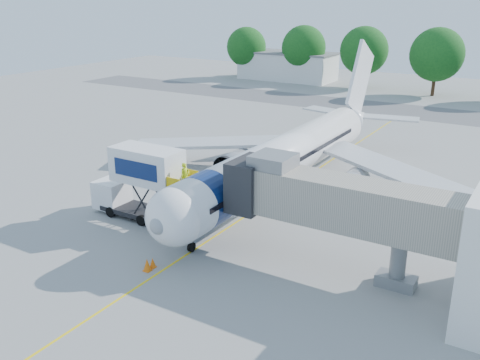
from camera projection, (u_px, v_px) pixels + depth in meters
The scene contains 14 objects.
ground at pixel (263, 205), 42.15m from camera, with size 160.00×160.00×0.00m, color gray.
guidance_line at pixel (263, 205), 42.14m from camera, with size 0.15×70.00×0.01m, color yellow.
taxiway_strip at pixel (406, 111), 76.00m from camera, with size 120.00×10.00×0.01m, color #59595B.
aircraft at pixel (288, 156), 44.50m from camera, with size 34.17×37.73×11.35m.
jet_bridge at pixel (326, 200), 31.14m from camera, with size 13.90×3.20×6.60m.
catering_hiloader at pixel (141, 183), 38.67m from camera, with size 8.50×2.44×5.50m.
ground_tug at pixel (96, 271), 30.69m from camera, with size 3.54×2.28×1.31m.
safety_cone_a at pixel (153, 263), 32.39m from camera, with size 0.40×0.40×0.64m.
safety_cone_b at pixel (147, 265), 31.97m from camera, with size 0.49×0.49×0.79m.
outbuilding_left at pixel (287, 66), 103.42m from camera, with size 18.40×8.40×5.30m.
tree_a at pixel (246, 47), 104.77m from camera, with size 7.69×7.69×9.80m.
tree_b at pixel (304, 48), 99.26m from camera, with size 8.19×8.19×10.44m.
tree_c at pixel (364, 51), 92.97m from camera, with size 8.34×8.34×10.63m.
tree_d at pixel (437, 55), 85.36m from camera, with size 8.55×8.55×10.90m.
Camera 1 is at (18.85, -34.37, 15.70)m, focal length 40.00 mm.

